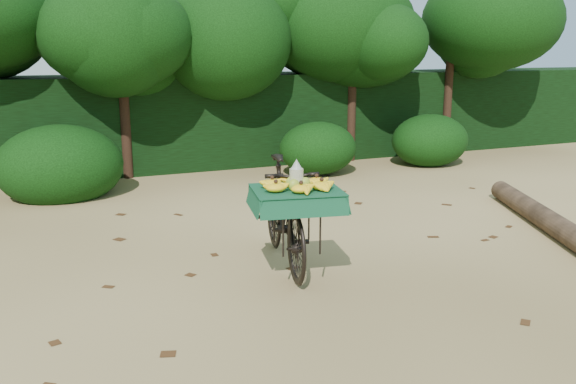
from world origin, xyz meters
name	(u,v)px	position (x,y,z in m)	size (l,w,h in m)	color
ground	(363,254)	(0.00, 0.00, 0.00)	(80.00, 80.00, 0.00)	tan
vendor_bicycle	(285,212)	(-0.96, 0.03, 0.60)	(1.05, 2.02, 1.18)	black
fallen_log	(554,224)	(2.59, -0.28, 0.14)	(0.28, 0.28, 3.87)	brown
hedge_backdrop	(209,119)	(0.00, 6.30, 0.90)	(26.00, 1.80, 1.80)	black
tree_row	(185,65)	(-0.65, 5.50, 2.00)	(14.50, 2.00, 4.00)	black
bush_clumps	(268,155)	(0.50, 4.30, 0.45)	(8.80, 1.70, 0.90)	black
leaf_litter	(337,238)	(0.00, 0.65, 0.01)	(7.00, 7.30, 0.01)	#432612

